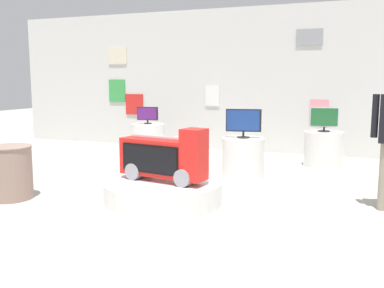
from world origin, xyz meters
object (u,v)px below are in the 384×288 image
display_pedestal_center_rear (148,139)px  side_table_round (10,172)px  main_display_pedestal (163,192)px  tv_on_left_rear (243,122)px  display_pedestal_left_rear (243,157)px  tv_on_right_rear (324,119)px  novelty_firetruck_tv (164,159)px  tv_on_center_rear (147,114)px  display_pedestal_right_rear (323,149)px

display_pedestal_center_rear → side_table_round: size_ratio=1.02×
main_display_pedestal → side_table_round: (-1.98, -0.57, 0.22)m
tv_on_left_rear → side_table_round: 3.57m
main_display_pedestal → display_pedestal_left_rear: display_pedestal_left_rear is taller
tv_on_right_rear → main_display_pedestal: bearing=-118.4°
novelty_firetruck_tv → tv_on_center_rear: size_ratio=2.64×
display_pedestal_left_rear → display_pedestal_center_rear: size_ratio=0.95×
tv_on_left_rear → tv_on_right_rear: size_ratio=1.11×
display_pedestal_left_rear → display_pedestal_center_rear: bearing=149.0°
display_pedestal_center_rear → tv_on_center_rear: size_ratio=1.56×
main_display_pedestal → display_pedestal_left_rear: size_ratio=2.23×
display_pedestal_left_rear → tv_on_left_rear: (-0.00, -0.00, 0.58)m
novelty_firetruck_tv → display_pedestal_left_rear: 1.97m
main_display_pedestal → novelty_firetruck_tv: (0.02, -0.01, 0.43)m
display_pedestal_left_rear → tv_on_right_rear: 1.87m
tv_on_left_rear → display_pedestal_center_rear: (-2.49, 1.50, -0.58)m
display_pedestal_right_rear → side_table_round: bearing=-134.4°
main_display_pedestal → display_pedestal_center_rear: (-1.91, 3.36, 0.18)m
display_pedestal_center_rear → tv_on_right_rear: 3.69m
display_pedestal_left_rear → display_pedestal_right_rear: bearing=49.6°
display_pedestal_right_rear → tv_on_left_rear: bearing=-130.3°
novelty_firetruck_tv → display_pedestal_center_rear: 3.89m
display_pedestal_right_rear → tv_on_right_rear: bearing=-97.8°
tv_on_right_rear → display_pedestal_right_rear: bearing=82.2°
tv_on_left_rear → side_table_round: size_ratio=0.80×
tv_on_center_rear → side_table_round: 3.95m
side_table_round → display_pedestal_left_rear: bearing=43.5°
main_display_pedestal → tv_on_right_rear: 3.73m
tv_on_center_rear → display_pedestal_right_rear: 3.69m
tv_on_left_rear → side_table_round: bearing=-136.5°
novelty_firetruck_tv → tv_on_center_rear: (-1.93, 3.36, 0.27)m
tv_on_left_rear → main_display_pedestal: bearing=-107.4°
display_pedestal_left_rear → side_table_round: bearing=-136.5°
main_display_pedestal → display_pedestal_center_rear: bearing=119.6°
tv_on_center_rear → side_table_round: tv_on_center_rear is taller
display_pedestal_left_rear → main_display_pedestal: bearing=-107.4°
main_display_pedestal → side_table_round: side_table_round is taller
novelty_firetruck_tv → tv_on_right_rear: (1.72, 3.23, 0.31)m
display_pedestal_left_rear → display_pedestal_center_rear: same height
display_pedestal_right_rear → display_pedestal_center_rear: bearing=177.9°
display_pedestal_center_rear → display_pedestal_left_rear: bearing=-31.0°
tv_on_center_rear → tv_on_right_rear: (3.65, -0.13, 0.04)m
main_display_pedestal → display_pedestal_left_rear: bearing=72.6°
tv_on_center_rear → display_pedestal_center_rear: bearing=82.1°
novelty_firetruck_tv → side_table_round: (-2.00, -0.56, -0.21)m
main_display_pedestal → tv_on_left_rear: 2.09m
display_pedestal_right_rear → tv_on_right_rear: tv_on_right_rear is taller
tv_on_right_rear → side_table_round: size_ratio=0.72×
main_display_pedestal → tv_on_center_rear: bearing=119.6°
side_table_round → display_pedestal_right_rear: bearing=45.6°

